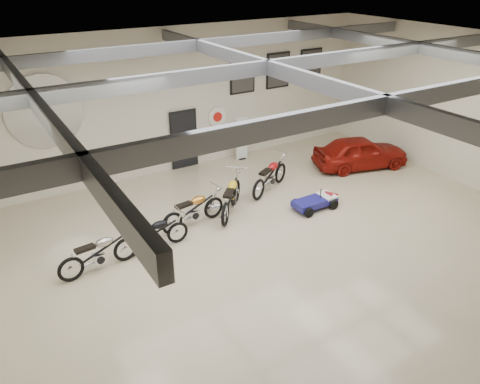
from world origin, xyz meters
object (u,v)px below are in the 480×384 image
motorcycle_silver (98,252)px  vintage_car (360,152)px  motorcycle_black (154,233)px  go_kart (319,198)px  motorcycle_yellow (231,196)px  banner_stand (242,138)px  motorcycle_red (270,175)px  motorcycle_gold (193,209)px

motorcycle_silver → vintage_car: bearing=1.4°
motorcycle_silver → motorcycle_black: bearing=-0.6°
go_kart → vintage_car: size_ratio=0.50×
motorcycle_black → motorcycle_yellow: (2.74, 0.69, 0.08)m
go_kart → motorcycle_yellow: bearing=155.8°
banner_stand → go_kart: banner_stand is taller
motorcycle_red → motorcycle_gold: bearing=165.8°
banner_stand → motorcycle_yellow: 4.29m
motorcycle_yellow → go_kart: motorcycle_yellow is taller
motorcycle_silver → go_kart: motorcycle_silver is taller
motorcycle_black → motorcycle_red: motorcycle_red is taller
banner_stand → go_kart: bearing=-87.5°
go_kart → motorcycle_silver: bearing=177.8°
motorcycle_yellow → vintage_car: vintage_car is taller
banner_stand → motorcycle_gold: banner_stand is taller
go_kart → banner_stand: bearing=89.7°
motorcycle_black → motorcycle_yellow: 2.83m
motorcycle_black → motorcycle_gold: 1.55m
motorcycle_yellow → motorcycle_red: (1.86, 0.64, -0.01)m
banner_stand → motorcycle_yellow: (-2.51, -3.47, -0.29)m
banner_stand → motorcycle_red: banner_stand is taller
motorcycle_gold → motorcycle_yellow: size_ratio=0.93×
motorcycle_yellow → banner_stand: bearing=7.1°
motorcycle_black → vintage_car: bearing=7.0°
motorcycle_red → go_kart: 1.88m
vintage_car → motorcycle_black: bearing=114.1°
motorcycle_black → go_kart: bearing=-5.9°
banner_stand → motorcycle_red: size_ratio=0.80×
banner_stand → vintage_car: 4.43m
banner_stand → motorcycle_black: (-5.25, -4.17, -0.37)m
motorcycle_silver → motorcycle_gold: bearing=7.9°
motorcycle_gold → go_kart: size_ratio=1.18×
motorcycle_black → go_kart: size_ratio=1.09×
motorcycle_gold → motorcycle_red: motorcycle_red is taller
motorcycle_gold → motorcycle_yellow: bearing=-4.0°
motorcycle_silver → vintage_car: (10.07, 1.39, 0.07)m
motorcycle_red → motorcycle_black: bearing=169.0°
motorcycle_silver → go_kart: size_ratio=1.16×
motorcycle_black → motorcycle_yellow: motorcycle_yellow is taller
motorcycle_red → go_kart: bearing=-97.7°
banner_stand → motorcycle_yellow: size_ratio=0.78×
banner_stand → motorcycle_black: banner_stand is taller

